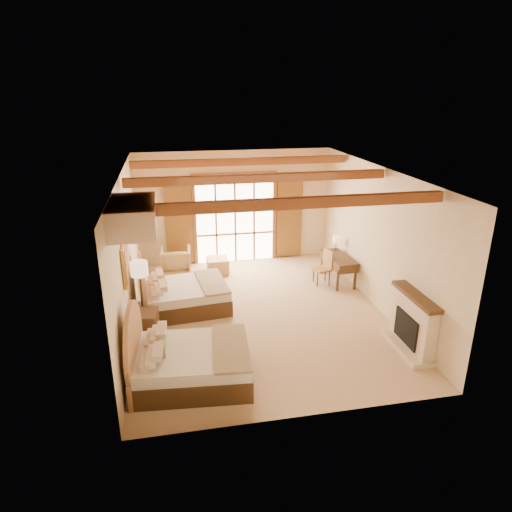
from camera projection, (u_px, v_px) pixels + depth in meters
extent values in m
plane|color=tan|center=(259.00, 313.00, 10.32)|extent=(7.00, 7.00, 0.00)
plane|color=beige|center=(235.00, 207.00, 12.98)|extent=(5.50, 0.00, 5.50)
plane|color=beige|center=(127.00, 255.00, 9.26)|extent=(0.00, 7.00, 7.00)
plane|color=beige|center=(379.00, 239.00, 10.26)|extent=(0.00, 7.00, 7.00)
plane|color=#BD7539|center=(259.00, 172.00, 9.21)|extent=(7.00, 7.00, 0.00)
cube|color=white|center=(235.00, 219.00, 13.07)|extent=(2.20, 0.02, 2.50)
cube|color=brown|center=(179.00, 223.00, 12.75)|extent=(0.75, 0.06, 2.40)
cube|color=brown|center=(289.00, 217.00, 13.33)|extent=(0.75, 0.06, 2.40)
cube|color=beige|center=(413.00, 323.00, 8.77)|extent=(0.25, 1.30, 1.10)
cube|color=black|center=(409.00, 328.00, 8.79)|extent=(0.18, 0.80, 0.60)
cube|color=beige|center=(406.00, 346.00, 8.92)|extent=(0.45, 1.40, 0.10)
cube|color=#432C18|center=(416.00, 296.00, 8.56)|extent=(0.30, 1.40, 0.08)
cube|color=gold|center=(126.00, 261.00, 8.53)|extent=(0.05, 0.95, 0.75)
cube|color=#C57542|center=(127.00, 261.00, 8.54)|extent=(0.02, 0.82, 0.62)
cube|color=beige|center=(133.00, 216.00, 7.02)|extent=(0.70, 1.40, 0.45)
cube|color=#432C18|center=(192.00, 370.00, 7.91)|extent=(2.12, 1.68, 0.39)
cube|color=silver|center=(191.00, 355.00, 7.80)|extent=(2.08, 1.65, 0.21)
cube|color=#92845E|center=(230.00, 345.00, 7.89)|extent=(0.73, 1.59, 0.05)
cube|color=#94A173|center=(163.00, 347.00, 7.64)|extent=(0.15, 0.42, 0.23)
cube|color=#432C18|center=(185.00, 301.00, 10.49)|extent=(2.06, 1.65, 0.37)
cube|color=silver|center=(184.00, 290.00, 10.39)|extent=(2.02, 1.61, 0.21)
cube|color=#92845E|center=(212.00, 283.00, 10.47)|extent=(0.73, 1.53, 0.05)
cube|color=#94A173|center=(164.00, 282.00, 10.24)|extent=(0.15, 0.40, 0.22)
cube|color=#432C18|center=(144.00, 327.00, 9.06)|extent=(0.62, 0.62, 0.66)
cylinder|color=#392B1B|center=(145.00, 334.00, 9.44)|extent=(0.23, 0.23, 0.03)
cylinder|color=#392B1B|center=(142.00, 304.00, 9.20)|extent=(0.04, 0.04, 1.38)
cylinder|color=#FFE3BB|center=(139.00, 269.00, 8.94)|extent=(0.34, 0.34, 0.28)
imported|color=tan|center=(176.00, 261.00, 12.41)|extent=(0.82, 0.84, 0.73)
cube|color=tan|center=(218.00, 265.00, 12.54)|extent=(0.57, 0.57, 0.41)
cube|color=#432C18|center=(339.00, 257.00, 11.83)|extent=(0.63, 1.31, 0.05)
cube|color=#432C18|center=(338.00, 261.00, 11.87)|extent=(0.61, 1.28, 0.20)
cube|color=#B87B48|center=(322.00, 269.00, 11.75)|extent=(0.49, 0.49, 0.05)
cube|color=#B87B48|center=(329.00, 259.00, 11.69)|extent=(0.15, 0.40, 0.49)
cylinder|color=#392B1B|center=(336.00, 249.00, 12.30)|extent=(0.11, 0.11, 0.02)
cylinder|color=#392B1B|center=(336.00, 245.00, 12.26)|extent=(0.02, 0.02, 0.27)
cylinder|color=#FFE3BB|center=(336.00, 239.00, 12.20)|extent=(0.19, 0.19, 0.15)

